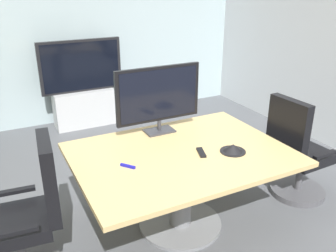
# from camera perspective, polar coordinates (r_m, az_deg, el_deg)

# --- Properties ---
(ground_plane) EXTENTS (7.33, 7.33, 0.00)m
(ground_plane) POSITION_cam_1_polar(r_m,az_deg,el_deg) (3.49, 1.98, -15.12)
(ground_plane) COLOR #515459
(wall_back_glass_partition) EXTENTS (5.32, 0.10, 2.78)m
(wall_back_glass_partition) POSITION_cam_1_polar(r_m,az_deg,el_deg) (5.78, -13.68, 14.54)
(wall_back_glass_partition) COLOR #9EB2B7
(wall_back_glass_partition) RESTS_ON ground
(conference_table) EXTENTS (1.80, 1.33, 0.75)m
(conference_table) POSITION_cam_1_polar(r_m,az_deg,el_deg) (3.16, 2.08, -7.13)
(conference_table) COLOR tan
(conference_table) RESTS_ON ground
(office_chair_left) EXTENTS (0.62, 0.60, 1.09)m
(office_chair_left) POSITION_cam_1_polar(r_m,az_deg,el_deg) (2.94, -21.01, -13.90)
(office_chair_left) COLOR #4C4C51
(office_chair_left) RESTS_ON ground
(office_chair_right) EXTENTS (0.60, 0.58, 1.09)m
(office_chair_right) POSITION_cam_1_polar(r_m,az_deg,el_deg) (3.85, 19.63, -4.63)
(office_chair_right) COLOR #4C4C51
(office_chair_right) RESTS_ON ground
(tv_monitor) EXTENTS (0.84, 0.18, 0.64)m
(tv_monitor) POSITION_cam_1_polar(r_m,az_deg,el_deg) (3.36, -1.50, 4.79)
(tv_monitor) COLOR #333338
(tv_monitor) RESTS_ON conference_table
(wall_display_unit) EXTENTS (1.20, 0.36, 1.31)m
(wall_display_unit) POSITION_cam_1_polar(r_m,az_deg,el_deg) (5.61, -13.22, 4.42)
(wall_display_unit) COLOR #B7BABC
(wall_display_unit) RESTS_ON ground
(conference_phone) EXTENTS (0.22, 0.22, 0.07)m
(conference_phone) POSITION_cam_1_polar(r_m,az_deg,el_deg) (3.12, 10.26, -3.52)
(conference_phone) COLOR black
(conference_phone) RESTS_ON conference_table
(remote_control) EXTENTS (0.10, 0.18, 0.02)m
(remote_control) POSITION_cam_1_polar(r_m,az_deg,el_deg) (3.06, 5.29, -4.19)
(remote_control) COLOR black
(remote_control) RESTS_ON conference_table
(whiteboard_marker) EXTENTS (0.10, 0.11, 0.02)m
(whiteboard_marker) POSITION_cam_1_polar(r_m,az_deg,el_deg) (2.85, -6.39, -6.33)
(whiteboard_marker) COLOR #1919A5
(whiteboard_marker) RESTS_ON conference_table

